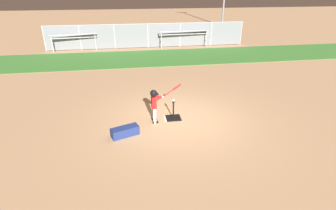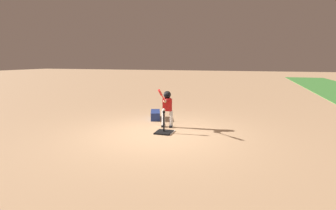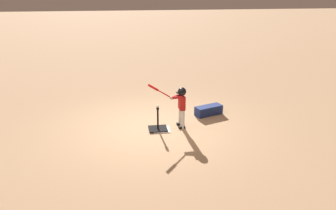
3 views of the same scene
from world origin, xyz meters
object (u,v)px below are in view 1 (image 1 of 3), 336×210
object	(u,v)px
bleachers_center	(181,37)
bleachers_right_center	(75,40)
batting_tee	(173,117)
batter_child	(155,102)
baseball	(173,100)
equipment_bag	(125,131)

from	to	relation	value
bleachers_center	bleachers_right_center	bearing A→B (deg)	-179.34
batting_tee	batter_child	distance (m)	0.92
batting_tee	baseball	bearing A→B (deg)	-90.00
bleachers_right_center	equipment_bag	xyz separation A→B (m)	(3.35, -12.64, -0.45)
batter_child	baseball	xyz separation A→B (m)	(0.63, 0.11, -0.05)
baseball	bleachers_right_center	size ratio (longest dim) A/B	0.02
bleachers_right_center	bleachers_center	bearing A→B (deg)	0.66
baseball	bleachers_center	xyz separation A→B (m)	(2.69, 11.86, -0.07)
batter_child	baseball	bearing A→B (deg)	9.64
batter_child	baseball	size ratio (longest dim) A/B	17.46
equipment_bag	batter_child	bearing A→B (deg)	16.55
batting_tee	equipment_bag	world-z (taller)	batting_tee
batting_tee	batter_child	world-z (taller)	batter_child
baseball	bleachers_right_center	world-z (taller)	bleachers_right_center
baseball	equipment_bag	xyz separation A→B (m)	(-1.65, -0.87, -0.54)
batting_tee	bleachers_center	bearing A→B (deg)	77.22
baseball	equipment_bag	world-z (taller)	baseball
batting_tee	equipment_bag	size ratio (longest dim) A/B	0.76
bleachers_right_center	equipment_bag	world-z (taller)	bleachers_right_center
bleachers_right_center	equipment_bag	size ratio (longest dim) A/B	3.91
batting_tee	bleachers_right_center	world-z (taller)	bleachers_right_center
bleachers_right_center	equipment_bag	bearing A→B (deg)	-75.16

